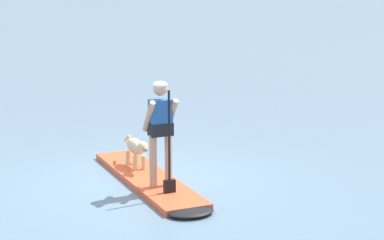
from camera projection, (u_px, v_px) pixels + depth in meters
ground_plane at (148, 182)px, 11.67m from camera, size 400.00×400.00×0.00m
paddleboard at (153, 183)px, 11.45m from camera, size 3.77×1.88×0.10m
person_paddler at (161, 126)px, 10.89m from camera, size 0.67×0.58×1.67m
dog at (136, 148)px, 12.05m from camera, size 1.06×0.44×0.54m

